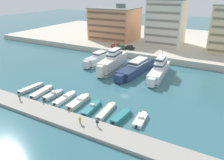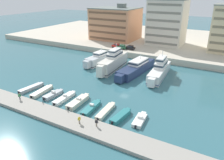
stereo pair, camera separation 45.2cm
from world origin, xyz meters
TOP-DOWN VIEW (x-y plane):
  - ground_plane at (0.00, 0.00)m, footprint 400.00×400.00m
  - quay_promenade at (0.00, 62.70)m, footprint 180.00×70.00m
  - pier_dock at (0.00, -21.12)m, footprint 120.00×5.20m
  - yacht_silver_far_left at (-18.48, 15.15)m, footprint 4.77×15.40m
  - yacht_ivory_left at (-10.67, 12.48)m, footprint 5.05×19.88m
  - yacht_navy_mid_left at (-2.17, 13.13)m, footprint 6.12×22.35m
  - yacht_white_center_left at (5.64, 13.84)m, footprint 5.16×20.15m
  - motorboat_grey_far_left at (-22.56, -13.53)m, footprint 2.28×8.14m
  - motorboat_cream_left at (-18.27, -13.66)m, footprint 2.42×8.28m
  - motorboat_grey_mid_left at (-14.17, -13.66)m, footprint 2.11×6.53m
  - motorboat_white_center_left at (-10.27, -13.69)m, footprint 2.00×8.16m
  - motorboat_cream_center at (-5.89, -13.67)m, footprint 2.43×8.27m
  - motorboat_teal_center_right at (-1.52, -14.41)m, footprint 2.33×7.71m
  - motorboat_cream_mid_right at (2.19, -14.02)m, footprint 2.08×8.26m
  - motorboat_teal_right at (6.27, -14.46)m, footprint 2.22×7.07m
  - motorboat_white_far_right at (10.34, -13.49)m, footprint 2.50×6.38m
  - car_red_far_left at (-19.82, 32.02)m, footprint 4.16×2.05m
  - car_green_left at (-16.80, 31.26)m, footprint 4.14×1.99m
  - car_black_mid_left at (-13.24, 32.09)m, footprint 4.14×2.00m
  - apartment_block_far_left at (-29.52, 48.91)m, footprint 22.27×18.22m
  - apartment_block_left at (-3.48, 50.01)m, footprint 15.95×14.22m
  - pedestrian_near_edge at (-18.89, -20.16)m, footprint 0.53×0.49m
  - pedestrian_mid_deck at (0.31, -21.25)m, footprint 0.41×0.57m
  - pedestrian_far_side at (3.90, -20.41)m, footprint 0.61×0.30m
  - bollard_west at (-12.47, -18.78)m, footprint 0.20×0.20m
  - bollard_west_mid at (-4.78, -18.78)m, footprint 0.20×0.20m
  - bollard_east_mid at (2.91, -18.78)m, footprint 0.20×0.20m

SIDE VIEW (x-z plane):
  - ground_plane at x=0.00m, z-range 0.00..0.00m
  - pier_dock at x=0.00m, z-range 0.00..0.72m
  - motorboat_white_far_right at x=10.34m, z-range -0.21..0.98m
  - motorboat_cream_mid_right at x=2.19m, z-range -0.02..0.84m
  - motorboat_cream_left at x=-18.27m, z-range -0.01..0.85m
  - motorboat_grey_far_left at x=-22.56m, z-range 0.00..0.89m
  - motorboat_white_center_left at x=-10.27m, z-range -0.22..1.10m
  - motorboat_teal_center_right at x=-1.52m, z-range -0.20..1.10m
  - motorboat_grey_mid_left at x=-14.17m, z-range -0.25..1.20m
  - motorboat_teal_right at x=6.27m, z-range 0.00..1.03m
  - motorboat_cream_center at x=-5.89m, z-range -0.17..1.28m
  - bollard_west at x=-12.47m, z-range 0.74..1.35m
  - bollard_west_mid at x=-4.78m, z-range 0.74..1.35m
  - bollard_east_mid at x=2.91m, z-range 0.74..1.35m
  - quay_promenade at x=0.00m, z-range 0.00..2.33m
  - pedestrian_far_side at x=3.90m, z-range 0.87..2.47m
  - pedestrian_mid_deck at x=0.31m, z-range 0.87..2.52m
  - yacht_navy_mid_left at x=-2.17m, z-range -1.32..4.77m
  - pedestrian_near_edge at x=-18.89m, z-range 0.88..2.62m
  - yacht_silver_far_left at x=-18.48m, z-range -1.30..4.95m
  - yacht_white_center_left at x=5.64m, z-range -1.79..6.18m
  - yacht_ivory_left at x=-10.67m, z-range -1.69..7.05m
  - car_red_far_left at x=-19.82m, z-range 2.41..4.21m
  - car_green_left at x=-16.80m, z-range 2.41..4.21m
  - car_black_mid_left at x=-13.24m, z-range 2.41..4.21m
  - apartment_block_far_left at x=-29.52m, z-range 1.37..18.81m
  - apartment_block_left at x=-3.48m, z-range 1.39..23.31m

